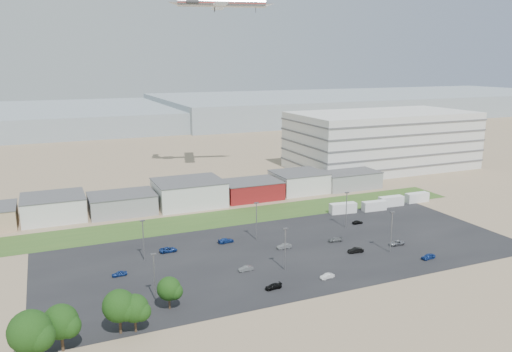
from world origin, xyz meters
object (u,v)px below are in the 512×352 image
box_trailer_a (343,208)px  parked_car_7 (284,246)px  airliner (222,3)px  parked_car_13 (327,276)px  parked_car_0 (397,243)px  parked_car_2 (428,256)px  parked_car_5 (119,274)px  parked_car_4 (246,269)px  parked_car_1 (356,250)px  parked_car_10 (130,312)px  parked_car_3 (273,286)px  tree_far_left (30,336)px  parked_car_12 (335,240)px  parked_car_8 (358,222)px  parked_car_9 (168,250)px  parked_car_6 (226,240)px

box_trailer_a → parked_car_7: size_ratio=2.26×
airliner → parked_car_13: bearing=-82.3°
airliner → parked_car_0: (15.15, -90.39, -67.95)m
box_trailer_a → parked_car_13: (-30.14, -40.24, -1.05)m
airliner → parked_car_2: (16.10, -101.00, -67.89)m
parked_car_5 → parked_car_0: bearing=79.3°
parked_car_2 → parked_car_4: (-43.28, 10.93, -0.08)m
parked_car_1 → parked_car_10: size_ratio=0.88×
parked_car_2 → parked_car_7: 35.23m
parked_car_0 → parked_car_3: parked_car_0 is taller
tree_far_left → parked_car_12: (73.34, 29.12, -4.81)m
parked_car_4 → parked_car_12: (28.96, 8.25, -0.02)m
tree_far_left → parked_car_0: 89.23m
parked_car_5 → parked_car_8: 70.66m
parked_car_13 → parked_car_8: bearing=129.1°
parked_car_1 → parked_car_3: 29.44m
airliner → parked_car_13: size_ratio=12.22×
parked_car_10 → parked_car_12: (56.65, 18.45, -0.11)m
parked_car_10 → parked_car_13: (42.61, -0.72, -0.10)m
parked_car_4 → parked_car_9: 22.85m
parked_car_2 → parked_car_10: parked_car_10 is taller
parked_car_12 → parked_car_3: bearing=-47.8°
parked_car_1 → parked_car_2: bearing=60.4°
parked_car_9 → parked_car_2: bearing=-116.2°
parked_car_5 → parked_car_3: bearing=52.6°
parked_car_4 → parked_car_8: 46.80m
parked_car_5 → parked_car_7: parked_car_7 is taller
tree_far_left → parked_car_7: tree_far_left is taller
parked_car_0 → parked_car_12: bearing=-122.3°
box_trailer_a → parked_car_13: bearing=-120.8°
parked_car_6 → parked_car_13: (12.85, -29.83, -0.07)m
parked_car_7 → parked_car_10: (-41.97, -19.26, 0.03)m
parked_car_13 → parked_car_12: bearing=136.7°
parked_car_1 → parked_car_6: (-27.37, 19.50, -0.03)m
parked_car_7 → parked_car_12: bearing=86.6°
parked_car_5 → parked_car_1: bearing=77.4°
parked_car_2 → parked_car_5: bearing=-112.0°
parked_car_6 → tree_far_left: bearing=125.2°
parked_car_8 → parked_car_0: bearing=179.4°
parked_car_0 → parked_car_8: (0.73, 18.68, -0.04)m
parked_car_1 → airliner: bearing=-171.4°
parked_car_1 → parked_car_9: bearing=-106.7°
parked_car_2 → parked_car_7: bearing=-131.0°
parked_car_0 → parked_car_1: 12.89m
airliner → parked_car_5: size_ratio=12.24×
parked_car_1 → parked_car_13: size_ratio=1.17×
tree_far_left → airliner: size_ratio=0.26×
parked_car_6 → parked_car_12: (26.90, -10.67, -0.08)m
parked_car_0 → parked_car_9: (-55.80, 18.77, 0.03)m
airliner → parked_car_12: (1.79, -81.82, -67.99)m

